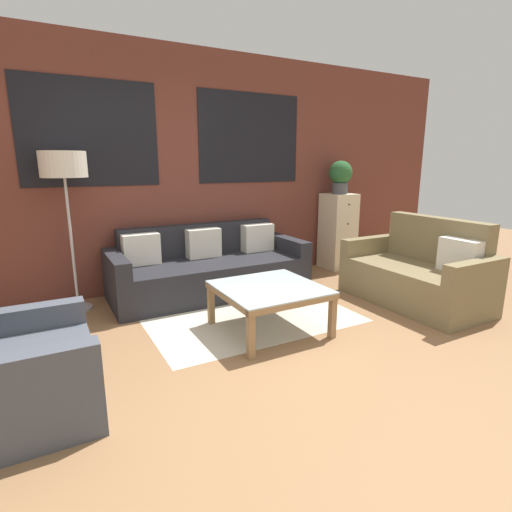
{
  "coord_description": "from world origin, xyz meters",
  "views": [
    {
      "loc": [
        -1.52,
        -2.26,
        1.5
      ],
      "look_at": [
        0.43,
        1.29,
        0.55
      ],
      "focal_mm": 28.0,
      "sensor_mm": 36.0,
      "label": 1
    }
  ],
  "objects_px": {
    "settee_vintage": "(418,275)",
    "potted_plant": "(340,175)",
    "couch_dark": "(209,269)",
    "coffee_table": "(269,293)",
    "armchair_corner": "(15,374)",
    "drawer_cabinet": "(338,231)",
    "floor_lamp": "(64,171)"
  },
  "relations": [
    {
      "from": "settee_vintage",
      "to": "potted_plant",
      "type": "xyz_separation_m",
      "value": [
        0.22,
        1.61,
        1.02
      ]
    },
    {
      "from": "couch_dark",
      "to": "coffee_table",
      "type": "bearing_deg",
      "value": -87.21
    },
    {
      "from": "armchair_corner",
      "to": "drawer_cabinet",
      "type": "relative_size",
      "value": 0.84
    },
    {
      "from": "armchair_corner",
      "to": "coffee_table",
      "type": "distance_m",
      "value": 2.0
    },
    {
      "from": "armchair_corner",
      "to": "potted_plant",
      "type": "relative_size",
      "value": 1.98
    },
    {
      "from": "coffee_table",
      "to": "potted_plant",
      "type": "bearing_deg",
      "value": 36.25
    },
    {
      "from": "settee_vintage",
      "to": "coffee_table",
      "type": "height_order",
      "value": "settee_vintage"
    },
    {
      "from": "floor_lamp",
      "to": "drawer_cabinet",
      "type": "bearing_deg",
      "value": 0.75
    },
    {
      "from": "coffee_table",
      "to": "armchair_corner",
      "type": "bearing_deg",
      "value": -169.23
    },
    {
      "from": "drawer_cabinet",
      "to": "potted_plant",
      "type": "distance_m",
      "value": 0.79
    },
    {
      "from": "potted_plant",
      "to": "drawer_cabinet",
      "type": "bearing_deg",
      "value": -90.0
    },
    {
      "from": "couch_dark",
      "to": "armchair_corner",
      "type": "bearing_deg",
      "value": -138.95
    },
    {
      "from": "drawer_cabinet",
      "to": "coffee_table",
      "type": "bearing_deg",
      "value": -143.75
    },
    {
      "from": "couch_dark",
      "to": "armchair_corner",
      "type": "distance_m",
      "value": 2.52
    },
    {
      "from": "armchair_corner",
      "to": "coffee_table",
      "type": "height_order",
      "value": "armchair_corner"
    },
    {
      "from": "settee_vintage",
      "to": "potted_plant",
      "type": "relative_size",
      "value": 3.31
    },
    {
      "from": "couch_dark",
      "to": "drawer_cabinet",
      "type": "bearing_deg",
      "value": 5.45
    },
    {
      "from": "armchair_corner",
      "to": "drawer_cabinet",
      "type": "bearing_deg",
      "value": 24.96
    },
    {
      "from": "drawer_cabinet",
      "to": "potted_plant",
      "type": "bearing_deg",
      "value": 90.0
    },
    {
      "from": "coffee_table",
      "to": "couch_dark",
      "type": "bearing_deg",
      "value": 92.79
    },
    {
      "from": "settee_vintage",
      "to": "potted_plant",
      "type": "bearing_deg",
      "value": 82.22
    },
    {
      "from": "coffee_table",
      "to": "drawer_cabinet",
      "type": "bearing_deg",
      "value": 36.25
    },
    {
      "from": "drawer_cabinet",
      "to": "floor_lamp",
      "type": "bearing_deg",
      "value": -179.25
    },
    {
      "from": "armchair_corner",
      "to": "floor_lamp",
      "type": "bearing_deg",
      "value": 74.96
    },
    {
      "from": "potted_plant",
      "to": "couch_dark",
      "type": "bearing_deg",
      "value": -174.55
    },
    {
      "from": "couch_dark",
      "to": "coffee_table",
      "type": "relative_size",
      "value": 2.55
    },
    {
      "from": "floor_lamp",
      "to": "drawer_cabinet",
      "type": "relative_size",
      "value": 1.5
    },
    {
      "from": "couch_dark",
      "to": "floor_lamp",
      "type": "distance_m",
      "value": 1.82
    },
    {
      "from": "settee_vintage",
      "to": "coffee_table",
      "type": "bearing_deg",
      "value": 175.89
    },
    {
      "from": "couch_dark",
      "to": "armchair_corner",
      "type": "relative_size",
      "value": 2.48
    },
    {
      "from": "armchair_corner",
      "to": "floor_lamp",
      "type": "xyz_separation_m",
      "value": [
        0.49,
        1.81,
        1.14
      ]
    },
    {
      "from": "settee_vintage",
      "to": "floor_lamp",
      "type": "height_order",
      "value": "floor_lamp"
    }
  ]
}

